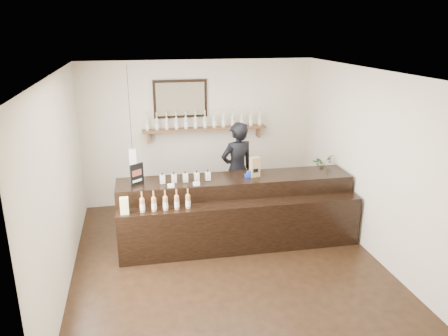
% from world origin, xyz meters
% --- Properties ---
extents(ground, '(5.00, 5.00, 0.00)m').
position_xyz_m(ground, '(0.00, 0.00, 0.00)').
color(ground, black).
rests_on(ground, ground).
extents(room_shell, '(5.00, 5.00, 5.00)m').
position_xyz_m(room_shell, '(0.00, 0.00, 1.70)').
color(room_shell, beige).
rests_on(room_shell, ground).
extents(back_wall_decor, '(2.66, 0.96, 1.69)m').
position_xyz_m(back_wall_decor, '(-0.14, 2.37, 1.75)').
color(back_wall_decor, '#57361D').
rests_on(back_wall_decor, ground).
extents(counter, '(3.80, 1.08, 1.23)m').
position_xyz_m(counter, '(0.30, 0.56, 0.50)').
color(counter, black).
rests_on(counter, ground).
extents(promo_sign, '(0.21, 0.16, 0.34)m').
position_xyz_m(promo_sign, '(-1.25, 0.67, 1.23)').
color(promo_sign, black).
rests_on(promo_sign, counter).
extents(paper_bag, '(0.17, 0.14, 0.32)m').
position_xyz_m(paper_bag, '(0.63, 0.68, 1.22)').
color(paper_bag, olive).
rests_on(paper_bag, counter).
extents(tape_dispenser, '(0.14, 0.06, 0.11)m').
position_xyz_m(tape_dispenser, '(0.53, 0.66, 1.10)').
color(tape_dispenser, '#1939B2').
rests_on(tape_dispenser, counter).
extents(side_cabinet, '(0.47, 0.61, 0.83)m').
position_xyz_m(side_cabinet, '(2.00, 1.11, 0.41)').
color(side_cabinet, '#57361D').
rests_on(side_cabinet, ground).
extents(potted_plant, '(0.47, 0.45, 0.40)m').
position_xyz_m(potted_plant, '(2.00, 1.11, 1.03)').
color(potted_plant, '#345E25').
rests_on(potted_plant, side_cabinet).
extents(shopkeeper, '(0.84, 0.68, 2.02)m').
position_xyz_m(shopkeeper, '(0.55, 1.55, 1.01)').
color(shopkeeper, black).
rests_on(shopkeeper, ground).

